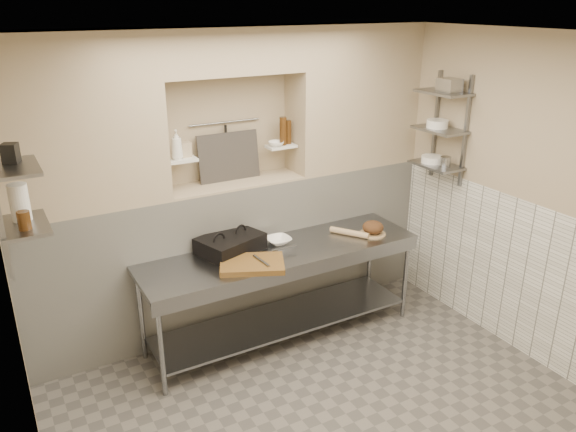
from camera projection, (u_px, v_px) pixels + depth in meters
floor at (334, 424)px, 4.33m from camera, size 4.00×3.90×0.10m
ceiling at (348, 29)px, 3.28m from camera, size 4.00×3.90×0.10m
wall_left at (8, 337)px, 2.87m from camera, size 0.10×3.90×2.80m
wall_right at (541, 203)px, 4.74m from camera, size 0.10×3.90×2.80m
wall_back at (224, 177)px, 5.43m from camera, size 4.00×0.10×2.80m
backwall_lower at (237, 252)px, 5.48m from camera, size 4.00×0.40×1.40m
alcove_sill at (234, 183)px, 5.22m from camera, size 1.30×0.40×0.02m
backwall_pillar_left at (75, 124)px, 4.37m from camera, size 1.35×0.40×1.40m
backwall_pillar_right at (354, 97)px, 5.58m from camera, size 1.35×0.40×1.40m
backwall_header at (229, 51)px, 4.79m from camera, size 1.30×0.40×0.40m
wainscot_right at (524, 279)px, 4.97m from camera, size 0.02×3.90×1.40m
alcove_shelf_left at (181, 160)px, 4.89m from camera, size 0.28×0.16×0.02m
alcove_shelf_right at (281, 146)px, 5.35m from camera, size 0.28×0.16×0.02m
utensil_rail at (225, 122)px, 5.17m from camera, size 0.70×0.02×0.02m
hanging_steel at (226, 141)px, 5.21m from camera, size 0.02×0.02×0.30m
splash_panel at (229, 157)px, 5.22m from camera, size 0.60×0.08×0.45m
wall_shelf_left_lower at (24, 226)px, 3.75m from camera, size 0.30×0.50×0.02m
wall_shelf_left_upper at (14, 168)px, 3.60m from camera, size 0.30×0.50×0.03m
shelf_rail_right_a at (436, 124)px, 5.56m from camera, size 0.03×0.03×1.05m
shelf_rail_right_b at (466, 132)px, 5.23m from camera, size 0.03×0.03×1.05m
wall_shelf_right_lower at (436, 165)px, 5.46m from camera, size 0.30×0.50×0.02m
wall_shelf_right_mid at (440, 130)px, 5.33m from camera, size 0.30×0.50×0.02m
wall_shelf_right_upper at (443, 93)px, 5.21m from camera, size 0.30×0.50×0.03m
prep_table at (282, 276)px, 5.13m from camera, size 2.60×0.70×0.90m
panini_press at (230, 244)px, 5.00m from camera, size 0.64×0.55×0.15m
cutting_board at (252, 264)px, 4.73m from camera, size 0.64×0.56×0.05m
knife_blade at (284, 248)px, 4.97m from camera, size 0.24×0.04×0.01m
tongs at (261, 261)px, 4.72m from camera, size 0.04×0.25×0.02m
mixing_bowl at (279, 241)px, 5.18m from camera, size 0.23×0.23×0.06m
rolling_pin at (349, 233)px, 5.35m from camera, size 0.26×0.35×0.06m
bread_board at (373, 234)px, 5.38m from camera, size 0.25×0.25×0.01m
bread_loaf at (373, 227)px, 5.36m from camera, size 0.20×0.20×0.12m
bottle_soap at (177, 145)px, 4.82m from camera, size 0.12×0.12×0.26m
jar_alcove at (186, 149)px, 4.93m from camera, size 0.09×0.09×0.13m
bowl_alcove at (276, 144)px, 5.29m from camera, size 0.19×0.19×0.05m
condiment_a at (288, 132)px, 5.35m from camera, size 0.06×0.06×0.23m
condiment_b at (283, 131)px, 5.30m from camera, size 0.07×0.07×0.27m
condiment_c at (286, 138)px, 5.39m from camera, size 0.06×0.06×0.11m
jug_left at (19, 202)px, 3.76m from camera, size 0.13×0.13×0.25m
jar_left at (24, 220)px, 3.63m from camera, size 0.08×0.08×0.12m
box_left_upper at (10, 153)px, 3.63m from camera, size 0.12×0.12×0.13m
bowl_right at (432, 159)px, 5.50m from camera, size 0.21×0.21×0.06m
canister_right at (445, 162)px, 5.34m from camera, size 0.10×0.10×0.10m
bowl_right_mid at (437, 124)px, 5.35m from camera, size 0.20×0.20×0.08m
basket_right at (449, 85)px, 5.13m from camera, size 0.16×0.20×0.12m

